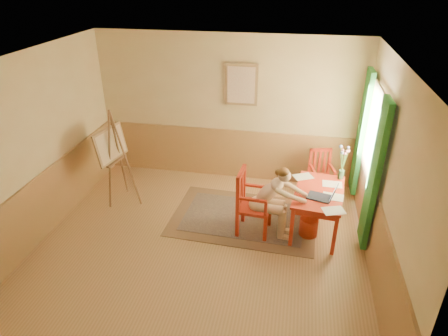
% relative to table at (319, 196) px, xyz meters
% --- Properties ---
extents(room, '(5.04, 4.54, 2.84)m').
position_rel_table_xyz_m(room, '(-1.73, -0.69, 0.77)').
color(room, tan).
rests_on(room, ground).
extents(wainscot, '(5.00, 4.50, 1.00)m').
position_rel_table_xyz_m(wainscot, '(-1.73, 0.11, -0.13)').
color(wainscot, tan).
rests_on(wainscot, room).
extents(window, '(0.12, 2.01, 2.20)m').
position_rel_table_xyz_m(window, '(0.69, 0.41, 0.71)').
color(window, white).
rests_on(window, room).
extents(wall_portrait, '(0.60, 0.05, 0.76)m').
position_rel_table_xyz_m(wall_portrait, '(-1.48, 1.51, 1.27)').
color(wall_portrait, '#96754C').
rests_on(wall_portrait, room).
extents(rug, '(2.46, 1.70, 0.02)m').
position_rel_table_xyz_m(rug, '(-1.18, 0.09, -0.62)').
color(rug, '#8C7251').
rests_on(rug, room).
extents(table, '(0.86, 1.28, 0.72)m').
position_rel_table_xyz_m(table, '(0.00, 0.00, 0.00)').
color(table, '#B23420').
rests_on(table, room).
extents(chair_left, '(0.53, 0.51, 1.08)m').
position_rel_table_xyz_m(chair_left, '(-1.03, -0.24, -0.09)').
color(chair_left, '#B23420').
rests_on(chair_left, room).
extents(chair_back, '(0.49, 0.51, 0.91)m').
position_rel_table_xyz_m(chair_back, '(0.07, 1.06, -0.17)').
color(chair_back, '#B23420').
rests_on(chair_back, room).
extents(figure, '(0.90, 0.41, 1.20)m').
position_rel_table_xyz_m(figure, '(-0.71, -0.26, 0.03)').
color(figure, beige).
rests_on(figure, room).
extents(laptop, '(0.47, 0.35, 0.25)m').
position_rel_table_xyz_m(laptop, '(0.06, -0.21, 0.14)').
color(laptop, '#1E2338').
rests_on(laptop, table).
extents(papers, '(0.81, 1.26, 0.00)m').
position_rel_table_xyz_m(papers, '(0.08, 0.01, 0.09)').
color(papers, white).
rests_on(papers, table).
extents(vase, '(0.19, 0.28, 0.56)m').
position_rel_table_xyz_m(vase, '(0.35, 0.49, 0.35)').
color(vase, '#3F724C').
rests_on(vase, table).
extents(wastebasket, '(0.33, 0.33, 0.31)m').
position_rel_table_xyz_m(wastebasket, '(-0.11, -0.18, -0.48)').
color(wastebasket, '#BA391F').
rests_on(wastebasket, room).
extents(easel, '(0.63, 0.78, 1.73)m').
position_rel_table_xyz_m(easel, '(-3.51, 0.26, 0.39)').
color(easel, brown).
rests_on(easel, room).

